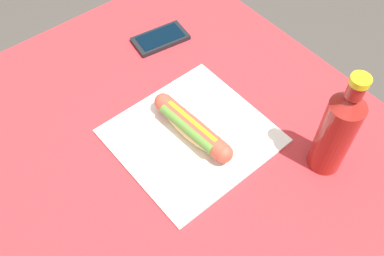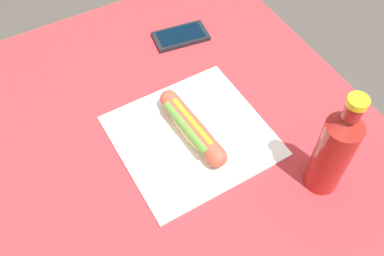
% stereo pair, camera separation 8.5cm
% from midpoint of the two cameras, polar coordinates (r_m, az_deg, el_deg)
% --- Properties ---
extents(dining_table, '(1.03, 0.82, 0.77)m').
position_cam_midpoint_polar(dining_table, '(0.99, -2.73, -8.47)').
color(dining_table, brown).
rests_on(dining_table, ground).
extents(paper_wrapper, '(0.29, 0.30, 0.01)m').
position_cam_midpoint_polar(paper_wrapper, '(0.87, -2.78, -1.24)').
color(paper_wrapper, white).
rests_on(paper_wrapper, dining_table).
extents(hot_dog, '(0.21, 0.06, 0.05)m').
position_cam_midpoint_polar(hot_dog, '(0.85, -2.91, -0.12)').
color(hot_dog, '#DBB26B').
rests_on(hot_dog, paper_wrapper).
extents(cell_phone, '(0.09, 0.14, 0.01)m').
position_cam_midpoint_polar(cell_phone, '(1.07, -6.58, 11.70)').
color(cell_phone, black).
rests_on(cell_phone, dining_table).
extents(soda_bottle, '(0.06, 0.06, 0.24)m').
position_cam_midpoint_polar(soda_bottle, '(0.78, 16.00, -0.53)').
color(soda_bottle, maroon).
rests_on(soda_bottle, dining_table).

